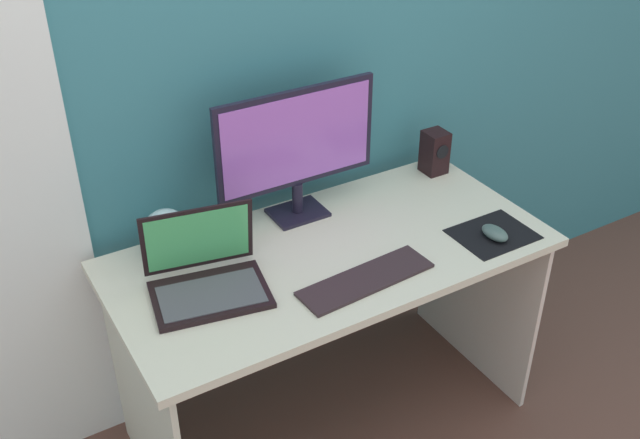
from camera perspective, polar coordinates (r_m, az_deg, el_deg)
ground_plane at (r=2.79m, az=0.70°, el=-15.01°), size 8.00×8.00×0.00m
wall_back at (r=2.38m, az=-4.29°, el=12.57°), size 6.00×0.04×2.50m
desk at (r=2.39m, az=0.79°, el=-5.48°), size 1.37×0.66×0.74m
monitor at (r=2.35m, az=-1.81°, el=5.67°), size 0.56×0.14×0.44m
speaker_right at (r=2.73m, az=8.80°, el=5.15°), size 0.08×0.09×0.16m
laptop at (r=2.14m, az=-8.74°, el=-4.27°), size 0.37×0.31×0.23m
fishbowl at (r=2.30m, az=-11.69°, el=-0.97°), size 0.15×0.15×0.15m
keyboard_external at (r=2.17m, az=3.54°, el=-4.61°), size 0.43×0.15×0.01m
mousepad at (r=2.43m, az=13.13°, el=-1.10°), size 0.25×0.20×0.00m
mouse at (r=2.41m, az=13.28°, el=-1.01°), size 0.06×0.10×0.04m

